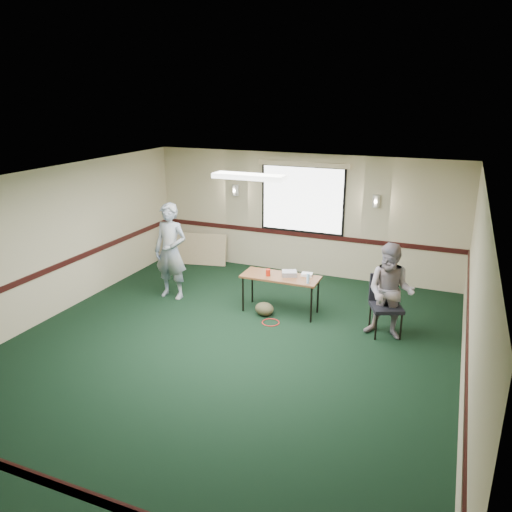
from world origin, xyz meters
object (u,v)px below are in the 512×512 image
at_px(person_left, 171,251).
at_px(person_right, 390,292).
at_px(conference_chair, 385,300).
at_px(folding_table, 281,279).
at_px(projector, 289,273).

height_order(person_left, person_right, person_left).
distance_m(conference_chair, person_right, 0.30).
bearing_deg(conference_chair, person_left, 157.01).
xyz_separation_m(folding_table, person_left, (-2.26, -0.12, 0.29)).
distance_m(projector, person_right, 1.89).
distance_m(person_left, person_right, 4.27).
bearing_deg(conference_chair, folding_table, 153.90).
bearing_deg(person_right, conference_chair, 122.10).
height_order(conference_chair, person_right, person_right).
bearing_deg(person_left, conference_chair, 1.29).
bearing_deg(person_left, projector, 5.47).
relative_size(folding_table, projector, 5.42).
bearing_deg(folding_table, person_left, -177.41).
bearing_deg(folding_table, conference_chair, -3.16).
relative_size(projector, person_left, 0.14).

